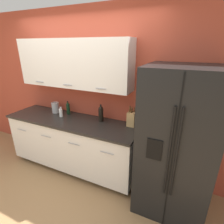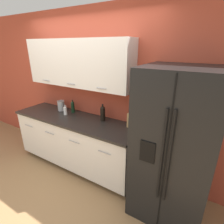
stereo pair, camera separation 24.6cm
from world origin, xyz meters
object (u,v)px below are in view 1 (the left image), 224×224
at_px(refrigerator, 176,143).
at_px(knife_block, 131,119).
at_px(wine_bottle, 101,113).
at_px(soap_dispenser, 61,113).
at_px(oil_bottle, 68,108).
at_px(steel_canister, 55,107).

xyz_separation_m(refrigerator, knife_block, (-0.67, 0.26, 0.10)).
relative_size(wine_bottle, soap_dispenser, 1.54).
height_order(refrigerator, oil_bottle, refrigerator).
bearing_deg(refrigerator, wine_bottle, 168.62).
bearing_deg(steel_canister, wine_bottle, 0.14).
bearing_deg(steel_canister, refrigerator, -6.35).
relative_size(oil_bottle, steel_canister, 1.17).
bearing_deg(knife_block, steel_canister, -178.80).
height_order(refrigerator, steel_canister, refrigerator).
relative_size(wine_bottle, steel_canister, 1.38).
xyz_separation_m(refrigerator, soap_dispenser, (-1.86, 0.11, 0.06)).
xyz_separation_m(knife_block, soap_dispenser, (-1.19, -0.15, -0.04)).
distance_m(oil_bottle, steel_canister, 0.26).
relative_size(wine_bottle, oil_bottle, 1.18).
distance_m(knife_block, wine_bottle, 0.50).
relative_size(refrigerator, steel_canister, 9.33).
height_order(soap_dispenser, oil_bottle, oil_bottle).
distance_m(wine_bottle, soap_dispenser, 0.71).
height_order(knife_block, oil_bottle, knife_block).
distance_m(knife_block, oil_bottle, 1.16).
distance_m(knife_block, soap_dispenser, 1.20).
height_order(refrigerator, soap_dispenser, refrigerator).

